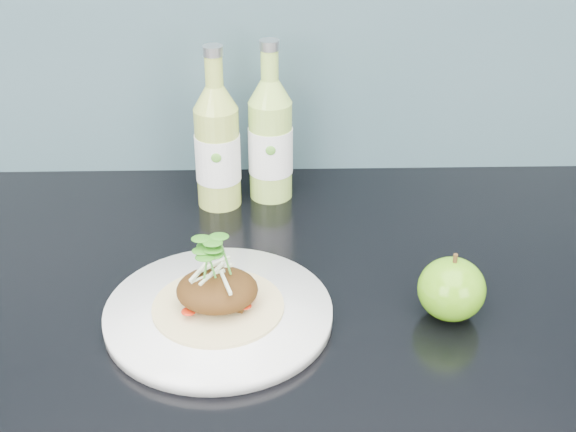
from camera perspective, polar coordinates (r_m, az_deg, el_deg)
name	(u,v)px	position (r m, az deg, el deg)	size (l,w,h in m)	color
dinner_plate	(219,314)	(0.92, -4.96, -6.94)	(0.28, 0.28, 0.02)	white
pork_taco	(217,287)	(0.89, -5.06, -5.08)	(0.15, 0.15, 0.10)	tan
green_apple	(452,289)	(0.92, 11.56, -5.11)	(0.09, 0.09, 0.08)	#559510
cider_bottle_left	(217,147)	(1.11, -5.05, 4.92)	(0.07, 0.07, 0.23)	#A4B94D
cider_bottle_right	(270,140)	(1.13, -1.26, 5.44)	(0.07, 0.07, 0.23)	#A0C853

